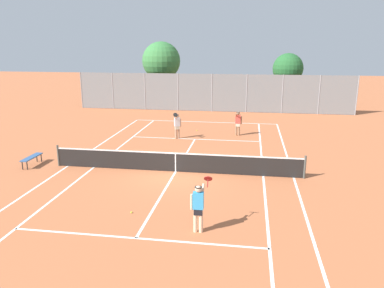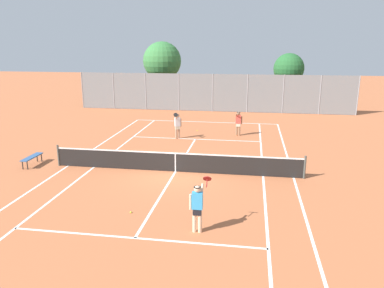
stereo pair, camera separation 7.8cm
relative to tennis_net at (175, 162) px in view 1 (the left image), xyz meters
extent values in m
plane|color=#BC663D|center=(0.00, 0.00, -0.51)|extent=(120.00, 120.00, 0.00)
cube|color=white|center=(0.00, 11.90, -0.51)|extent=(11.00, 0.10, 0.01)
cube|color=white|center=(-5.50, 0.00, -0.51)|extent=(0.10, 23.80, 0.01)
cube|color=white|center=(5.50, 0.00, -0.51)|extent=(0.10, 23.80, 0.01)
cube|color=white|center=(-4.13, 0.00, -0.51)|extent=(0.10, 23.80, 0.01)
cube|color=white|center=(4.13, 0.00, -0.51)|extent=(0.10, 23.80, 0.01)
cube|color=white|center=(0.00, -6.40, -0.51)|extent=(8.26, 0.10, 0.01)
cube|color=white|center=(0.00, 6.40, -0.51)|extent=(8.26, 0.10, 0.01)
cube|color=white|center=(0.00, 0.00, -0.51)|extent=(0.10, 12.80, 0.01)
cylinder|color=#474C47|center=(-5.95, 0.00, 0.03)|extent=(0.10, 0.10, 1.07)
cylinder|color=#474C47|center=(5.95, 0.00, 0.03)|extent=(0.10, 0.10, 1.07)
cube|color=black|center=(0.00, 0.00, -0.04)|extent=(11.90, 0.02, 0.89)
cube|color=white|center=(0.00, 0.00, 0.41)|extent=(11.90, 0.03, 0.06)
cube|color=white|center=(0.00, 0.00, -0.06)|extent=(0.05, 0.03, 0.89)
cylinder|color=beige|center=(1.79, -5.69, -0.10)|extent=(0.13, 0.13, 0.82)
cylinder|color=beige|center=(1.97, -5.69, -0.10)|extent=(0.13, 0.13, 0.82)
cube|color=black|center=(1.88, -5.69, 0.23)|extent=(0.28, 0.19, 0.24)
cube|color=#3399D8|center=(1.88, -5.69, 0.59)|extent=(0.34, 0.21, 0.56)
sphere|color=beige|center=(1.88, -5.69, 0.98)|extent=(0.22, 0.22, 0.22)
cylinder|color=black|center=(1.88, -5.69, 1.05)|extent=(0.23, 0.23, 0.02)
cylinder|color=beige|center=(1.66, -5.69, 0.53)|extent=(0.08, 0.08, 0.52)
cylinder|color=beige|center=(2.00, -5.55, 0.88)|extent=(0.09, 0.46, 0.35)
cylinder|color=maroon|center=(2.13, -5.28, 1.04)|extent=(0.04, 0.25, 0.22)
cylinder|color=maroon|center=(2.13, -5.16, 1.15)|extent=(0.28, 0.20, 0.23)
cylinder|color=tan|center=(-1.07, 6.43, -0.10)|extent=(0.13, 0.13, 0.82)
cylinder|color=tan|center=(-1.23, 6.34, -0.10)|extent=(0.13, 0.13, 0.82)
cube|color=beige|center=(-1.15, 6.38, 0.23)|extent=(0.33, 0.29, 0.24)
cube|color=white|center=(-1.15, 6.38, 0.59)|extent=(0.39, 0.33, 0.56)
sphere|color=tan|center=(-1.15, 6.38, 0.98)|extent=(0.22, 0.22, 0.22)
cylinder|color=black|center=(-1.15, 6.38, 1.05)|extent=(0.23, 0.23, 0.02)
cylinder|color=tan|center=(-0.96, 6.49, 0.53)|extent=(0.08, 0.08, 0.52)
cylinder|color=tan|center=(-1.20, 6.20, 0.88)|extent=(0.28, 0.44, 0.35)
cylinder|color=black|center=(-1.20, 5.91, 1.04)|extent=(0.14, 0.24, 0.22)
cylinder|color=black|center=(-1.14, 5.80, 1.15)|extent=(0.34, 0.30, 0.23)
cylinder|color=#936B4C|center=(2.74, 7.84, -0.10)|extent=(0.13, 0.13, 0.82)
cylinder|color=#936B4C|center=(2.56, 7.82, -0.10)|extent=(0.13, 0.13, 0.82)
cube|color=beige|center=(2.65, 7.83, 0.23)|extent=(0.29, 0.20, 0.24)
cube|color=#D84C3F|center=(2.65, 7.83, 0.59)|extent=(0.35, 0.23, 0.56)
sphere|color=#936B4C|center=(2.65, 7.83, 0.98)|extent=(0.22, 0.22, 0.22)
cylinder|color=black|center=(2.65, 7.83, 1.05)|extent=(0.23, 0.23, 0.02)
cylinder|color=#936B4C|center=(2.87, 7.85, 0.53)|extent=(0.08, 0.08, 0.52)
cylinder|color=#936B4C|center=(2.54, 7.68, 0.88)|extent=(0.11, 0.46, 0.35)
sphere|color=#D1DB33|center=(1.77, -4.39, -0.48)|extent=(0.07, 0.07, 0.07)
sphere|color=#D1DB33|center=(3.12, 0.04, -0.48)|extent=(0.07, 0.07, 0.07)
sphere|color=#D1DB33|center=(-0.22, 8.77, -0.48)|extent=(0.07, 0.07, 0.07)
sphere|color=#D1DB33|center=(-0.70, -4.69, -0.48)|extent=(0.07, 0.07, 0.07)
cube|color=#33598C|center=(-7.30, -0.17, -0.07)|extent=(0.36, 1.50, 0.05)
cylinder|color=#262626|center=(-7.17, 0.47, -0.30)|extent=(0.05, 0.05, 0.41)
cylinder|color=#262626|center=(-7.17, -0.80, -0.30)|extent=(0.05, 0.05, 0.41)
cylinder|color=#262626|center=(-7.42, 0.47, -0.30)|extent=(0.05, 0.05, 0.41)
cylinder|color=#262626|center=(-7.42, -0.80, -0.30)|extent=(0.05, 0.05, 0.41)
cylinder|color=gray|center=(-12.35, 16.75, 1.17)|extent=(0.08, 0.08, 3.36)
cylinder|color=gray|center=(-9.26, 16.75, 1.17)|extent=(0.08, 0.08, 3.36)
cylinder|color=gray|center=(-6.18, 16.75, 1.17)|extent=(0.08, 0.08, 3.36)
cylinder|color=gray|center=(-3.09, 16.75, 1.17)|extent=(0.08, 0.08, 3.36)
cylinder|color=gray|center=(0.00, 16.75, 1.17)|extent=(0.08, 0.08, 3.36)
cylinder|color=gray|center=(3.09, 16.75, 1.17)|extent=(0.08, 0.08, 3.36)
cylinder|color=gray|center=(6.18, 16.75, 1.17)|extent=(0.08, 0.08, 3.36)
cylinder|color=gray|center=(9.26, 16.75, 1.17)|extent=(0.08, 0.08, 3.36)
cylinder|color=gray|center=(12.35, 16.75, 1.17)|extent=(0.08, 0.08, 3.36)
cube|color=slate|center=(0.00, 16.75, 1.17)|extent=(24.70, 0.02, 3.32)
cylinder|color=brown|center=(-5.42, 20.32, 0.97)|extent=(0.31, 0.31, 2.96)
sphere|color=#387A3D|center=(-5.42, 20.32, 3.77)|extent=(3.76, 3.76, 3.76)
sphere|color=#387A3D|center=(-5.64, 20.65, 3.30)|extent=(2.14, 2.14, 2.14)
cylinder|color=brown|center=(6.83, 20.22, 0.82)|extent=(0.31, 0.31, 2.66)
sphere|color=#26602D|center=(6.83, 20.22, 3.15)|extent=(2.86, 2.86, 2.86)
sphere|color=#26602D|center=(6.74, 20.40, 2.79)|extent=(2.11, 2.11, 2.11)
camera|label=1|loc=(3.36, -16.60, 5.41)|focal=35.00mm
camera|label=2|loc=(3.44, -16.58, 5.41)|focal=35.00mm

